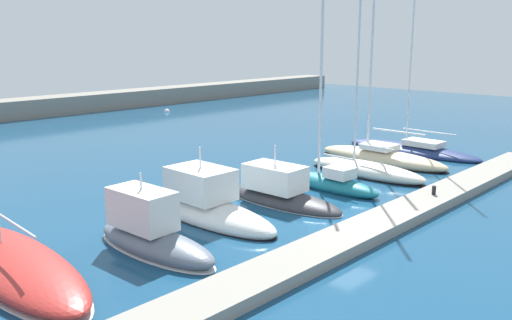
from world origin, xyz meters
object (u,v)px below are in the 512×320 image
at_px(motorboat_white_fourth, 205,206).
at_px(sailboat_teal_sixth, 331,181).
at_px(motorboat_slate_third, 151,232).
at_px(sailboat_navy_ninth, 412,149).
at_px(sailboat_ivory_seventh, 366,169).
at_px(dock_bollard, 434,190).
at_px(sailboat_red_second, 12,263).
at_px(motorboat_charcoal_fifth, 280,193).
at_px(mooring_buoy_white, 167,112).
at_px(sailboat_sand_eighth, 381,157).

relative_size(motorboat_white_fourth, sailboat_teal_sixth, 0.82).
bearing_deg(motorboat_slate_third, sailboat_teal_sixth, -92.40).
bearing_deg(sailboat_navy_ninth, sailboat_ivory_seventh, 99.85).
bearing_deg(sailboat_teal_sixth, dock_bollard, -163.19).
height_order(sailboat_red_second, sailboat_navy_ninth, sailboat_navy_ninth).
distance_m(motorboat_white_fourth, motorboat_charcoal_fifth, 4.23).
bearing_deg(sailboat_navy_ninth, motorboat_charcoal_fifth, 95.49).
bearing_deg(sailboat_navy_ninth, sailboat_teal_sixth, 98.67).
relative_size(sailboat_red_second, motorboat_white_fourth, 1.90).
distance_m(sailboat_red_second, mooring_buoy_white, 42.24).
relative_size(motorboat_slate_third, sailboat_sand_eighth, 0.43).
xyz_separation_m(motorboat_charcoal_fifth, dock_bollard, (5.10, -5.66, 0.22)).
height_order(motorboat_slate_third, motorboat_charcoal_fifth, motorboat_slate_third).
relative_size(sailboat_teal_sixth, dock_bollard, 23.16).
bearing_deg(motorboat_slate_third, motorboat_white_fourth, -73.16).
height_order(sailboat_ivory_seventh, dock_bollard, sailboat_ivory_seventh).
xyz_separation_m(sailboat_teal_sixth, mooring_buoy_white, (13.26, 31.84, -0.44)).
xyz_separation_m(sailboat_red_second, dock_bollard, (17.82, -7.09, 0.35)).
distance_m(motorboat_slate_third, mooring_buoy_white, 40.63).
distance_m(motorboat_white_fourth, dock_bollard, 11.35).
bearing_deg(sailboat_ivory_seventh, mooring_buoy_white, -15.40).
bearing_deg(motorboat_white_fourth, sailboat_ivory_seventh, -94.83).
bearing_deg(motorboat_slate_third, sailboat_sand_eighth, -88.17).
height_order(sailboat_navy_ninth, mooring_buoy_white, sailboat_navy_ninth).
bearing_deg(dock_bollard, motorboat_white_fourth, 144.28).
distance_m(motorboat_charcoal_fifth, sailboat_sand_eighth, 11.52).
relative_size(motorboat_white_fourth, sailboat_sand_eighth, 0.57).
bearing_deg(motorboat_white_fourth, dock_bollard, -125.49).
distance_m(motorboat_slate_third, dock_bollard, 14.23).
relative_size(motorboat_charcoal_fifth, sailboat_sand_eighth, 0.47).
distance_m(motorboat_white_fourth, sailboat_teal_sixth, 7.99).
xyz_separation_m(sailboat_red_second, motorboat_charcoal_fifth, (12.72, -1.43, 0.13)).
relative_size(motorboat_slate_third, motorboat_white_fourth, 0.76).
xyz_separation_m(motorboat_charcoal_fifth, sailboat_sand_eighth, (11.47, 1.07, -0.12)).
bearing_deg(sailboat_sand_eighth, sailboat_navy_ninth, -89.54).
height_order(sailboat_teal_sixth, sailboat_ivory_seventh, sailboat_ivory_seventh).
relative_size(sailboat_red_second, sailboat_sand_eighth, 1.07).
xyz_separation_m(motorboat_white_fourth, sailboat_ivory_seventh, (11.88, -1.05, -0.20)).
bearing_deg(sailboat_red_second, sailboat_ivory_seventh, -91.43).
xyz_separation_m(motorboat_slate_third, sailboat_sand_eighth, (19.63, 1.53, -0.38)).
height_order(sailboat_red_second, sailboat_teal_sixth, sailboat_red_second).
bearing_deg(mooring_buoy_white, sailboat_teal_sixth, -112.62).
bearing_deg(motorboat_white_fourth, sailboat_teal_sixth, -99.71).
bearing_deg(sailboat_sand_eighth, sailboat_teal_sixth, 101.32).
distance_m(motorboat_slate_third, sailboat_sand_eighth, 19.69).
distance_m(sailboat_red_second, dock_bollard, 19.18).
bearing_deg(mooring_buoy_white, motorboat_white_fourth, -124.76).
relative_size(motorboat_white_fourth, sailboat_navy_ninth, 0.49).
height_order(sailboat_navy_ninth, dock_bollard, sailboat_navy_ninth).
bearing_deg(motorboat_white_fourth, sailboat_red_second, 87.10).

